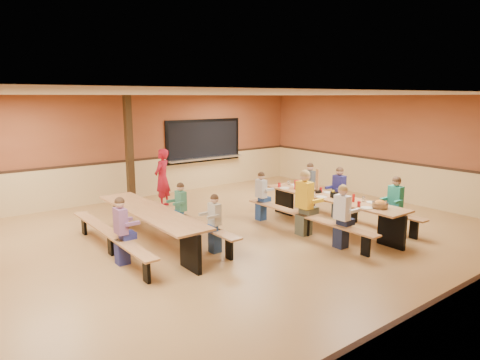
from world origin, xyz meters
TOP-DOWN VIEW (x-y plane):
  - ground at (0.00, 0.00)m, footprint 12.00×12.00m
  - room_envelope at (0.00, 0.00)m, footprint 12.04×10.04m
  - kitchen_pass_through at (2.60, 4.96)m, footprint 2.78×0.28m
  - structural_post at (-0.20, 4.40)m, footprint 0.18×0.18m
  - cafeteria_table_main at (2.45, -0.56)m, footprint 1.91×3.70m
  - cafeteria_table_second at (-1.33, 0.88)m, footprint 1.91×3.70m
  - seated_child_white_left at (1.62, -1.52)m, footprint 0.39×0.32m
  - seated_adult_yellow at (1.62, -0.50)m, footprint 0.46×0.38m
  - seated_child_grey_left at (1.62, 0.94)m, footprint 0.35×0.28m
  - seated_child_teal_right at (3.27, -1.63)m, footprint 0.39×0.32m
  - seated_child_navy_right at (3.27, -0.08)m, footprint 0.39×0.32m
  - seated_child_char_right at (3.27, 0.90)m, footprint 0.38×0.31m
  - seated_child_purple_sec at (-2.16, 0.32)m, footprint 0.37×0.30m
  - seated_child_green_sec at (-0.51, 1.08)m, footprint 0.34×0.28m
  - seated_child_tan_sec at (-0.51, -0.21)m, footprint 0.33×0.27m
  - standing_woman at (0.33, 3.54)m, footprint 0.69×0.64m
  - punch_pitcher at (2.39, 0.48)m, footprint 0.16×0.16m
  - chip_bowl at (2.44, -1.81)m, footprint 0.32×0.32m
  - napkin_dispenser at (2.41, -0.64)m, footprint 0.10×0.14m
  - condiment_mustard at (2.39, -0.63)m, footprint 0.06×0.06m
  - condiment_ketchup at (2.44, -1.16)m, footprint 0.06×0.06m
  - table_paddle at (2.47, -0.08)m, footprint 0.16×0.16m
  - place_settings at (2.45, -0.56)m, footprint 0.65×3.30m

SIDE VIEW (x-z plane):
  - ground at x=0.00m, z-range 0.00..0.00m
  - cafeteria_table_main at x=2.45m, z-range 0.16..0.90m
  - cafeteria_table_second at x=-1.33m, z-range 0.16..0.90m
  - seated_child_tan_sec at x=-0.51m, z-range 0.00..1.13m
  - seated_child_green_sec at x=-0.51m, z-range 0.00..1.14m
  - seated_child_grey_left at x=1.62m, z-range 0.00..1.17m
  - seated_child_purple_sec at x=-2.16m, z-range 0.00..1.21m
  - seated_child_char_right at x=3.27m, z-range 0.00..1.23m
  - seated_child_teal_right at x=3.27m, z-range 0.00..1.24m
  - seated_child_navy_right at x=3.27m, z-range 0.00..1.25m
  - seated_child_white_left at x=1.62m, z-range 0.00..1.25m
  - room_envelope at x=0.00m, z-range -0.82..2.20m
  - seated_adult_yellow at x=1.62m, z-range 0.00..1.40m
  - standing_woman at x=0.33m, z-range 0.00..1.59m
  - place_settings at x=2.45m, z-range 0.74..0.85m
  - napkin_dispenser at x=2.41m, z-range 0.74..0.87m
  - chip_bowl at x=2.44m, z-range 0.74..0.89m
  - condiment_mustard at x=2.39m, z-range 0.74..0.91m
  - condiment_ketchup at x=2.44m, z-range 0.74..0.91m
  - punch_pitcher at x=2.39m, z-range 0.74..0.96m
  - table_paddle at x=2.47m, z-range 0.60..1.16m
  - kitchen_pass_through at x=2.60m, z-range 0.80..2.18m
  - structural_post at x=-0.20m, z-range 0.00..3.00m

